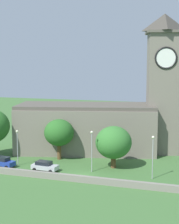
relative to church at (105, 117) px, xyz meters
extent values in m
plane|color=#3D6633|center=(0.96, -2.75, -7.30)|extent=(200.00, 200.00, 0.00)
cube|color=slate|center=(-3.89, -0.96, -2.73)|extent=(30.29, 18.38, 9.15)
cube|color=#524C43|center=(-3.89, -0.96, 2.20)|extent=(30.06, 17.46, 0.70)
cube|color=slate|center=(11.33, 2.83, 4.77)|extent=(7.55, 7.55, 24.14)
cube|color=#5B554B|center=(11.33, 2.83, 17.09)|extent=(8.76, 8.76, 0.50)
pyramid|color=#403C35|center=(11.33, 2.83, 19.05)|extent=(7.93, 7.93, 3.42)
cylinder|color=white|center=(12.10, -0.24, 12.01)|extent=(3.90, 1.08, 3.99)
torus|color=black|center=(12.10, -0.24, 12.01)|extent=(4.30, 1.40, 4.34)
cube|color=gray|center=(0.96, -20.55, -6.79)|extent=(54.67, 0.70, 1.03)
cube|color=#233D9E|center=(-14.04, -17.01, -6.57)|extent=(4.55, 2.47, 0.81)
cube|color=#1E232B|center=(-14.25, -16.98, -5.84)|extent=(2.64, 1.95, 0.64)
cylinder|color=black|center=(-12.44, -16.37, -6.98)|extent=(0.69, 0.42, 0.65)
cylinder|color=black|center=(-12.74, -18.13, -6.98)|extent=(0.69, 0.42, 0.65)
cylinder|color=black|center=(-15.34, -15.89, -6.98)|extent=(0.69, 0.42, 0.65)
cube|color=silver|center=(-5.97, -16.84, -6.62)|extent=(4.68, 2.17, 0.76)
cube|color=#1E232B|center=(-6.19, -16.83, -5.94)|extent=(2.66, 1.81, 0.60)
cylinder|color=black|center=(-4.36, -16.01, -7.00)|extent=(0.63, 0.38, 0.60)
cylinder|color=black|center=(-4.48, -17.88, -7.00)|extent=(0.63, 0.38, 0.60)
cylinder|color=black|center=(-7.45, -15.81, -7.00)|extent=(0.63, 0.38, 0.60)
cylinder|color=black|center=(-7.58, -17.67, -7.00)|extent=(0.63, 0.38, 0.60)
cylinder|color=#9EA0A5|center=(-12.06, -15.33, -4.28)|extent=(0.14, 0.14, 6.03)
sphere|color=#F4EFCC|center=(-12.06, -15.33, -1.05)|extent=(0.44, 0.44, 0.44)
cylinder|color=#9EA0A5|center=(1.80, -14.80, -3.99)|extent=(0.14, 0.14, 6.62)
sphere|color=#F4EFCC|center=(1.80, -14.80, -0.46)|extent=(0.44, 0.44, 0.44)
cylinder|color=#9EA0A5|center=(12.18, -15.48, -4.02)|extent=(0.14, 0.14, 6.56)
sphere|color=#F4EFCC|center=(12.18, -15.48, -0.52)|extent=(0.44, 0.44, 0.44)
cylinder|color=brown|center=(4.73, -11.45, -6.20)|extent=(0.89, 0.89, 2.20)
ellipsoid|color=#33702D|center=(4.73, -11.45, -2.71)|extent=(6.36, 6.36, 5.72)
cylinder|color=brown|center=(-6.59, -9.11, -5.76)|extent=(0.80, 0.80, 3.08)
ellipsoid|color=#286023|center=(-6.59, -9.11, -2.09)|extent=(5.68, 5.68, 5.11)
camera|label=1|loc=(20.24, -71.88, 11.15)|focal=58.31mm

